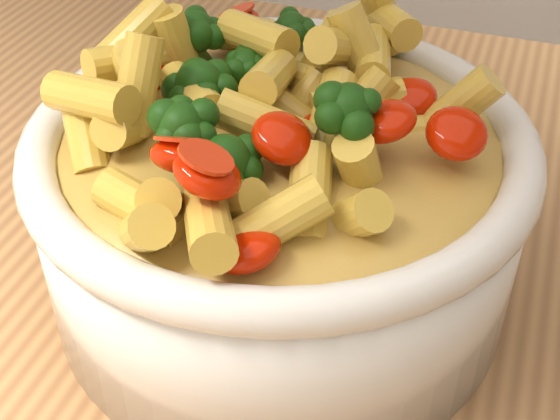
% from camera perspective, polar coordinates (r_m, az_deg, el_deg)
% --- Properties ---
extents(serving_bowl, '(0.27, 0.27, 0.12)m').
position_cam_1_polar(serving_bowl, '(0.44, 0.00, 0.15)').
color(serving_bowl, silver).
rests_on(serving_bowl, table).
extents(pasta_salad, '(0.21, 0.21, 0.05)m').
position_cam_1_polar(pasta_salad, '(0.40, 0.00, 8.40)').
color(pasta_salad, '#DEC646').
rests_on(pasta_salad, serving_bowl).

